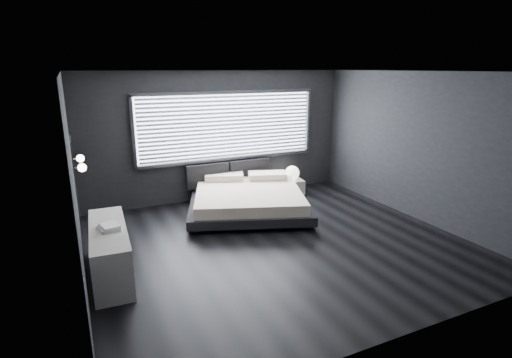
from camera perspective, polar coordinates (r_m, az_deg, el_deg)
name	(u,v)px	position (r m, az deg, el deg)	size (l,w,h in m)	color
room	(278,162)	(6.40, 3.23, 2.45)	(6.04, 6.00, 2.80)	black
window	(229,126)	(8.86, -3.92, 7.52)	(4.14, 0.09, 1.52)	white
headboard	(229,173)	(9.00, -3.92, 0.88)	(1.96, 0.16, 0.52)	black
sconce_near	(82,168)	(5.67, -23.62, 1.49)	(0.18, 0.11, 0.11)	silver
sconce_far	(80,158)	(6.26, -23.83, 2.70)	(0.18, 0.11, 0.11)	silver
wall_art_upper	(73,159)	(5.03, -24.71, 2.63)	(0.01, 0.48, 0.48)	#47474C
wall_art_lower	(77,192)	(5.39, -24.20, -1.70)	(0.01, 0.48, 0.48)	#47474C
bed	(248,198)	(8.16, -1.10, -2.77)	(2.97, 2.90, 0.61)	black
nightstand	(291,186)	(9.43, 5.00, -1.05)	(0.54, 0.45, 0.32)	silver
orb_lamp	(292,173)	(9.34, 5.18, 0.87)	(0.33, 0.33, 0.33)	white
dresser	(110,251)	(6.10, -20.11, -9.63)	(0.58, 1.79, 0.71)	silver
book_stack	(109,227)	(5.91, -20.23, -6.41)	(0.29, 0.37, 0.07)	white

